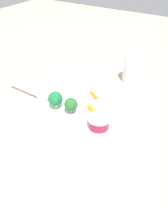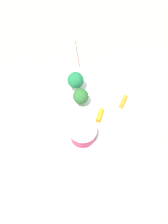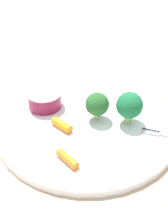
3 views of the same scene
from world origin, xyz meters
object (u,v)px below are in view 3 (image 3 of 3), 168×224
object	(u,v)px
broccoli_floret_1	(97,104)
carrot_stick_0	(66,159)
sauce_cup	(45,99)
broccoli_floret_0	(129,106)
plate	(87,123)
carrot_stick_1	(62,125)

from	to	relation	value
broccoli_floret_1	carrot_stick_0	size ratio (longest dim) A/B	1.26
sauce_cup	broccoli_floret_1	world-z (taller)	broccoli_floret_1
broccoli_floret_0	broccoli_floret_1	size ratio (longest dim) A/B	1.13
plate	carrot_stick_1	xyz separation A→B (m)	(-0.03, -0.03, 0.01)
broccoli_floret_1	carrot_stick_1	world-z (taller)	broccoli_floret_1
carrot_stick_1	sauce_cup	bearing A→B (deg)	134.68
sauce_cup	broccoli_floret_0	distance (m)	0.15
broccoli_floret_0	carrot_stick_0	xyz separation A→B (m)	(-0.07, -0.11, -0.03)
plate	broccoli_floret_0	distance (m)	0.08
plate	broccoli_floret_0	size ratio (longest dim) A/B	5.38
sauce_cup	plate	bearing A→B (deg)	-12.04
broccoli_floret_1	carrot_stick_1	xyz separation A→B (m)	(-0.05, -0.04, -0.02)
broccoli_floret_0	broccoli_floret_1	distance (m)	0.05
plate	broccoli_floret_1	bearing A→B (deg)	24.93
broccoli_floret_0	broccoli_floret_1	xyz separation A→B (m)	(-0.05, -0.01, -0.00)
broccoli_floret_1	carrot_stick_1	bearing A→B (deg)	-140.37
sauce_cup	carrot_stick_1	size ratio (longest dim) A/B	1.68
sauce_cup	carrot_stick_1	world-z (taller)	sauce_cup
carrot_stick_1	broccoli_floret_0	bearing A→B (deg)	24.27
plate	broccoli_floret_0	xyz separation A→B (m)	(0.07, 0.01, 0.04)
broccoli_floret_0	carrot_stick_0	world-z (taller)	broccoli_floret_0
broccoli_floret_0	plate	bearing A→B (deg)	-169.48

